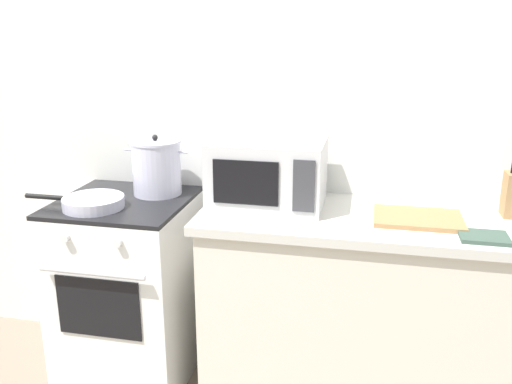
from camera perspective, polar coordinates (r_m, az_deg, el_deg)
The scene contains 9 objects.
back_wall at distance 2.66m, azimuth 1.94°, elevation 7.42°, with size 4.40×0.10×2.50m, color silver.
lower_cabinet_right at distance 2.57m, azimuth 13.91°, elevation -12.77°, with size 1.64×0.56×0.88m, color beige.
countertop_right at distance 2.38m, azimuth 14.70°, elevation -3.08°, with size 1.70×0.60×0.04m, color beige.
stove at distance 2.77m, azimuth -13.23°, elevation -9.91°, with size 0.60×0.64×0.92m.
stock_pot at distance 2.63m, azimuth -10.44°, elevation 2.58°, with size 0.32×0.24×0.29m.
frying_pan at distance 2.52m, azimuth -16.87°, elevation -1.05°, with size 0.47×0.27×0.05m.
microwave at distance 2.42m, azimuth 1.26°, elevation 2.06°, with size 0.50×0.37×0.30m.
cutting_board at distance 2.35m, azimuth 16.70°, elevation -2.67°, with size 0.36×0.26×0.02m, color #997047.
oven_mitt at distance 2.24m, azimuth 22.90°, elevation -4.40°, with size 0.18×0.14×0.02m, color #384C42.
Camera 1 is at (0.77, -1.62, 1.69)m, focal length 37.94 mm.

